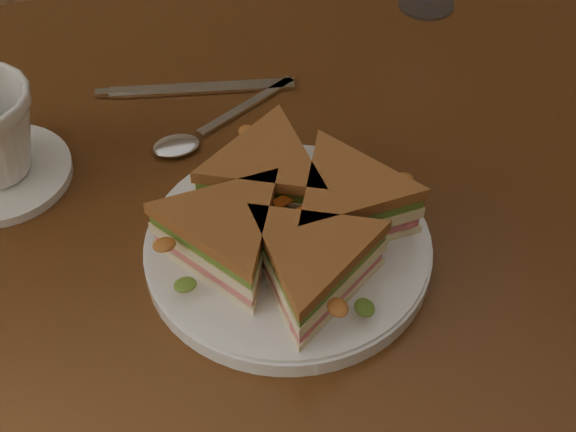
{
  "coord_description": "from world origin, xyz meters",
  "views": [
    {
      "loc": [
        -0.09,
        -0.52,
        1.3
      ],
      "look_at": [
        0.06,
        -0.09,
        0.8
      ],
      "focal_mm": 50.0,
      "sensor_mm": 36.0,
      "label": 1
    }
  ],
  "objects_px": {
    "table": "(209,267)",
    "plate": "(288,248)",
    "saucer": "(1,174)",
    "sandwich_wedges": "(288,220)",
    "spoon": "(194,136)",
    "knife": "(189,90)"
  },
  "relations": [
    {
      "from": "table",
      "to": "saucer",
      "type": "bearing_deg",
      "value": 152.81
    },
    {
      "from": "spoon",
      "to": "knife",
      "type": "distance_m",
      "value": 0.08
    },
    {
      "from": "table",
      "to": "plate",
      "type": "distance_m",
      "value": 0.15
    },
    {
      "from": "spoon",
      "to": "sandwich_wedges",
      "type": "bearing_deg",
      "value": -101.87
    },
    {
      "from": "plate",
      "to": "sandwich_wedges",
      "type": "bearing_deg",
      "value": 180.0
    },
    {
      "from": "spoon",
      "to": "plate",
      "type": "bearing_deg",
      "value": -101.87
    },
    {
      "from": "sandwich_wedges",
      "to": "spoon",
      "type": "bearing_deg",
      "value": 103.88
    },
    {
      "from": "plate",
      "to": "saucer",
      "type": "relative_size",
      "value": 1.84
    },
    {
      "from": "plate",
      "to": "sandwich_wedges",
      "type": "distance_m",
      "value": 0.04
    },
    {
      "from": "table",
      "to": "saucer",
      "type": "distance_m",
      "value": 0.22
    },
    {
      "from": "saucer",
      "to": "plate",
      "type": "bearing_deg",
      "value": -37.44
    },
    {
      "from": "table",
      "to": "plate",
      "type": "height_order",
      "value": "plate"
    },
    {
      "from": "table",
      "to": "saucer",
      "type": "height_order",
      "value": "saucer"
    },
    {
      "from": "sandwich_wedges",
      "to": "spoon",
      "type": "relative_size",
      "value": 1.46
    },
    {
      "from": "saucer",
      "to": "table",
      "type": "bearing_deg",
      "value": -27.19
    },
    {
      "from": "plate",
      "to": "saucer",
      "type": "xyz_separation_m",
      "value": [
        -0.23,
        0.18,
        -0.0
      ]
    },
    {
      "from": "spoon",
      "to": "saucer",
      "type": "xyz_separation_m",
      "value": [
        -0.19,
        0.0,
        0.0
      ]
    },
    {
      "from": "table",
      "to": "saucer",
      "type": "relative_size",
      "value": 8.76
    },
    {
      "from": "plate",
      "to": "knife",
      "type": "height_order",
      "value": "plate"
    },
    {
      "from": "table",
      "to": "spoon",
      "type": "bearing_deg",
      "value": 80.55
    },
    {
      "from": "knife",
      "to": "plate",
      "type": "bearing_deg",
      "value": -69.95
    },
    {
      "from": "plate",
      "to": "sandwich_wedges",
      "type": "relative_size",
      "value": 1.02
    }
  ]
}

